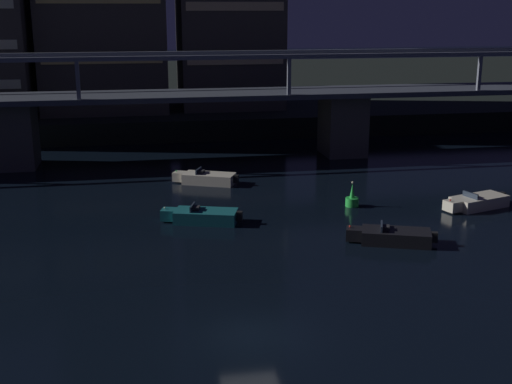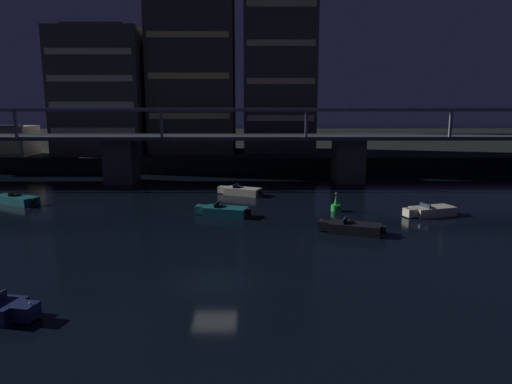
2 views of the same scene
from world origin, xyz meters
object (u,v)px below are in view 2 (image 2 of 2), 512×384
at_px(tower_west_low, 104,92).
at_px(speedboat_far_left, 352,228).
at_px(tower_west_tall, 193,58).
at_px(channel_buoy, 336,206).
at_px(tower_central, 279,64).
at_px(speedboat_near_right, 224,211).
at_px(speedboat_mid_center, 19,200).
at_px(speedboat_mid_right, 430,211).
at_px(river_bridge, 235,149).
at_px(speedboat_near_center, 241,191).

relative_size(tower_west_low, speedboat_far_left, 3.82).
distance_m(tower_west_tall, channel_buoy, 41.87).
xyz_separation_m(tower_west_low, tower_west_tall, (14.01, 0.99, 5.31)).
distance_m(tower_central, channel_buoy, 38.26).
bearing_deg(speedboat_near_right, speedboat_mid_center, 165.98).
height_order(tower_central, speedboat_mid_right, tower_central).
bearing_deg(river_bridge, speedboat_near_right, -91.27).
bearing_deg(speedboat_near_center, tower_central, 78.08).
xyz_separation_m(speedboat_near_center, speedboat_mid_center, (-22.28, -4.54, 0.00)).
xyz_separation_m(tower_west_low, speedboat_mid_center, (-0.09, -29.86, -11.38)).
bearing_deg(river_bridge, channel_buoy, -58.88).
xyz_separation_m(speedboat_mid_center, speedboat_far_left, (31.36, -11.12, 0.00)).
xyz_separation_m(tower_central, speedboat_near_center, (-5.63, -26.70, -15.81)).
bearing_deg(speedboat_near_center, speedboat_far_left, -59.90).
height_order(tower_west_tall, tower_central, tower_west_tall).
relative_size(river_bridge, speedboat_far_left, 18.22).
bearing_deg(speedboat_near_center, speedboat_mid_right, -29.64).
height_order(river_bridge, channel_buoy, river_bridge).
distance_m(speedboat_near_center, speedboat_mid_center, 22.74).
xyz_separation_m(tower_west_tall, tower_central, (13.82, 0.39, -0.88)).
distance_m(tower_west_low, speedboat_mid_right, 54.17).
xyz_separation_m(speedboat_mid_center, channel_buoy, (31.43, -3.46, 0.06)).
distance_m(river_bridge, speedboat_far_left, 26.57).
distance_m(tower_west_low, speedboat_near_right, 42.39).
bearing_deg(speedboat_far_left, speedboat_near_right, 150.47).
bearing_deg(channel_buoy, speedboat_near_center, 138.85).
bearing_deg(speedboat_far_left, river_bridge, 112.32).
bearing_deg(speedboat_far_left, speedboat_mid_center, 160.47).
xyz_separation_m(tower_west_low, channel_buoy, (31.34, -33.32, -11.32)).
bearing_deg(channel_buoy, speedboat_far_left, -90.54).
distance_m(tower_west_tall, tower_central, 13.85).
xyz_separation_m(speedboat_near_right, channel_buoy, (10.46, 1.78, 0.06)).
height_order(tower_west_low, speedboat_near_center, tower_west_low).
relative_size(tower_west_low, tower_central, 0.69).
bearing_deg(speedboat_near_center, channel_buoy, -41.15).
relative_size(tower_west_tall, speedboat_mid_right, 5.85).
xyz_separation_m(speedboat_near_right, speedboat_mid_center, (-20.97, 5.24, 0.00)).
bearing_deg(speedboat_far_left, speedboat_mid_right, 34.85).
distance_m(river_bridge, channel_buoy, 19.82).
bearing_deg(speedboat_near_center, speedboat_near_right, -97.66).
xyz_separation_m(tower_central, speedboat_mid_right, (11.73, -36.58, -15.81)).
xyz_separation_m(river_bridge, speedboat_far_left, (9.98, -24.32, -3.86)).
relative_size(tower_west_tall, speedboat_mid_center, 6.19).
height_order(speedboat_mid_right, channel_buoy, channel_buoy).
bearing_deg(tower_west_low, tower_west_tall, 4.03).
height_order(speedboat_near_center, speedboat_near_right, same).
xyz_separation_m(speedboat_mid_right, speedboat_far_left, (-8.29, -5.77, 0.00)).
distance_m(river_bridge, tower_west_tall, 23.00).
bearing_deg(channel_buoy, speedboat_mid_right, -12.94).
distance_m(river_bridge, speedboat_near_right, 18.84).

